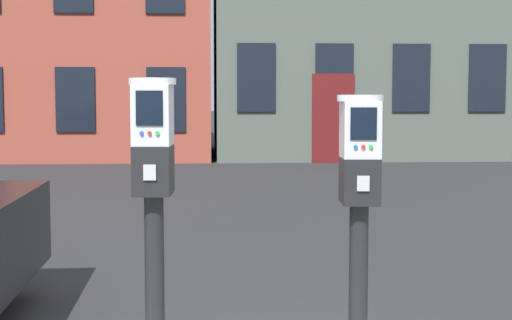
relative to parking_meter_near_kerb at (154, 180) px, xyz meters
The scene contains 2 objects.
parking_meter_near_kerb is the anchor object (origin of this frame).
parking_meter_twin_adjacent 0.96m from the parking_meter_near_kerb, ahead, with size 0.23×0.26×1.44m.
Camera 1 is at (0.01, -3.86, 1.57)m, focal length 54.33 mm.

